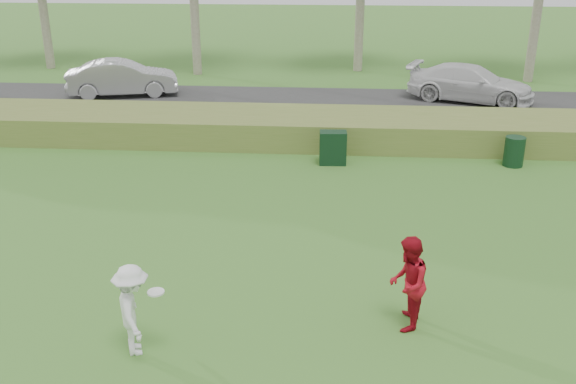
# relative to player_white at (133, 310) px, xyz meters

# --- Properties ---
(ground) EXTENTS (120.00, 120.00, 0.00)m
(ground) POSITION_rel_player_white_xyz_m (2.17, -0.03, -0.78)
(ground) COLOR #336C24
(ground) RESTS_ON ground
(reed_strip) EXTENTS (80.00, 3.00, 0.90)m
(reed_strip) POSITION_rel_player_white_xyz_m (2.17, 11.97, -0.33)
(reed_strip) COLOR #5A702D
(reed_strip) RESTS_ON ground
(park_road) EXTENTS (80.00, 6.00, 0.06)m
(park_road) POSITION_rel_player_white_xyz_m (2.17, 16.97, -0.75)
(park_road) COLOR #2D2D2D
(park_road) RESTS_ON ground
(player_white) EXTENTS (0.99, 1.14, 1.55)m
(player_white) POSITION_rel_player_white_xyz_m (0.00, 0.00, 0.00)
(player_white) COLOR white
(player_white) RESTS_ON ground
(player_red) EXTENTS (0.78, 0.92, 1.68)m
(player_red) POSITION_rel_player_white_xyz_m (4.43, 1.07, 0.07)
(player_red) COLOR #A20D1B
(player_red) RESTS_ON ground
(utility_cabinet) EXTENTS (0.82, 0.54, 0.99)m
(utility_cabinet) POSITION_rel_player_white_xyz_m (3.07, 9.69, -0.28)
(utility_cabinet) COLOR black
(utility_cabinet) RESTS_ON ground
(trash_bin) EXTENTS (0.65, 0.65, 0.88)m
(trash_bin) POSITION_rel_player_white_xyz_m (8.42, 9.92, -0.34)
(trash_bin) COLOR black
(trash_bin) RESTS_ON ground
(car_mid) EXTENTS (4.83, 2.76, 1.51)m
(car_mid) POSITION_rel_player_white_xyz_m (-5.93, 17.79, 0.04)
(car_mid) COLOR #BBBBC0
(car_mid) RESTS_ON park_road
(car_right) EXTENTS (5.44, 3.65, 1.46)m
(car_right) POSITION_rel_player_white_xyz_m (8.59, 17.95, 0.02)
(car_right) COLOR silver
(car_right) RESTS_ON park_road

